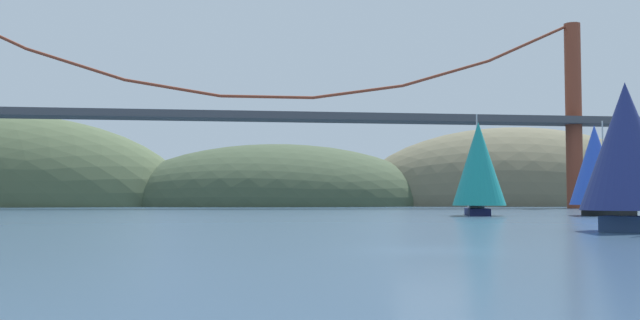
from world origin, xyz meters
TOP-DOWN VIEW (x-y plane):
  - ground_plane at (0.00, 0.00)m, footprint 360.00×360.00m
  - headland_right at (60.00, 135.00)m, footprint 76.83×44.00m
  - headland_center at (5.00, 135.00)m, footprint 71.75×44.00m
  - suspension_bridge at (0.00, 95.00)m, footprint 143.35×6.00m
  - sailboat_navy_sail at (14.00, 11.47)m, footprint 8.63×7.76m
  - sailboat_blue_spinnaker at (29.47, 43.41)m, footprint 5.08×8.16m
  - sailboat_teal_sail at (18.01, 44.95)m, footprint 6.39×9.11m

SIDE VIEW (x-z plane):
  - ground_plane at x=0.00m, z-range 0.00..0.00m
  - headland_right at x=60.00m, z-range -18.00..18.00m
  - headland_center at x=5.00m, z-range -13.58..13.58m
  - sailboat_navy_sail at x=14.00m, z-range -0.34..8.67m
  - sailboat_blue_spinnaker at x=29.47m, z-range 0.17..9.43m
  - sailboat_teal_sail at x=18.01m, z-range -0.20..10.03m
  - suspension_bridge at x=0.00m, z-range -0.67..32.01m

